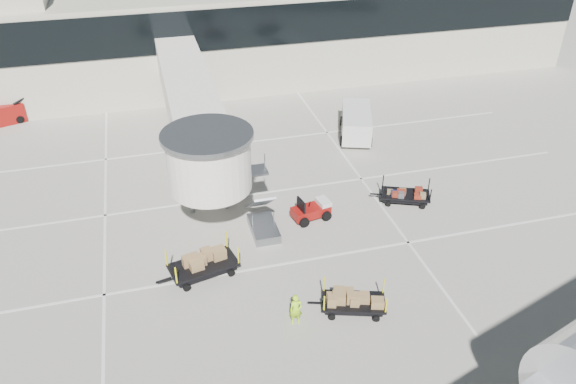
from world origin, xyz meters
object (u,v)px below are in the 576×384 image
(ground_worker, at_px, (296,310))
(minivan, at_px, (356,120))
(suitcase_cart, at_px, (405,195))
(box_cart_near, at_px, (353,301))
(baggage_tug, at_px, (312,210))
(box_cart_far, at_px, (203,265))

(ground_worker, relative_size, minivan, 0.30)
(suitcase_cart, bearing_deg, box_cart_near, -105.61)
(suitcase_cart, xyz_separation_m, box_cart_near, (-6.30, -7.85, 0.05))
(suitcase_cart, bearing_deg, baggage_tug, -155.45)
(box_cart_near, distance_m, ground_worker, 2.79)
(suitcase_cart, bearing_deg, box_cart_far, -141.50)
(baggage_tug, bearing_deg, minivan, 45.06)
(suitcase_cart, distance_m, box_cart_far, 13.12)
(box_cart_far, relative_size, minivan, 0.78)
(suitcase_cart, bearing_deg, minivan, 110.62)
(box_cart_near, relative_size, minivan, 0.67)
(baggage_tug, xyz_separation_m, box_cart_near, (-0.36, -7.70, 0.03))
(box_cart_near, relative_size, box_cart_far, 0.86)
(box_cart_far, height_order, minivan, minivan)
(baggage_tug, xyz_separation_m, box_cart_far, (-6.72, -3.33, 0.08))
(box_cart_near, distance_m, minivan, 18.50)
(baggage_tug, relative_size, minivan, 0.44)
(baggage_tug, xyz_separation_m, suitcase_cart, (5.93, 0.15, -0.02))
(box_cart_far, bearing_deg, baggage_tug, 13.49)
(box_cart_near, xyz_separation_m, minivan, (6.71, 17.24, 0.59))
(suitcase_cart, distance_m, box_cart_near, 10.07)
(suitcase_cart, height_order, minivan, minivan)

